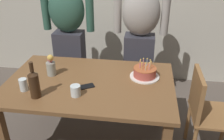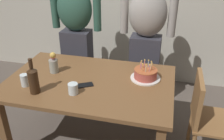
% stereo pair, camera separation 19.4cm
% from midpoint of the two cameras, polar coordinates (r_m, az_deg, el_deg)
% --- Properties ---
extents(dining_table, '(1.50, 0.96, 0.74)m').
position_cam_midpoint_polar(dining_table, '(2.28, -7.54, -4.84)').
color(dining_table, brown).
rests_on(dining_table, ground_plane).
extents(birthday_cake, '(0.27, 0.27, 0.17)m').
position_cam_midpoint_polar(birthday_cake, '(2.27, 5.19, -0.69)').
color(birthday_cake, white).
rests_on(birthday_cake, dining_table).
extents(water_glass_near, '(0.08, 0.08, 0.09)m').
position_cam_midpoint_polar(water_glass_near, '(2.03, -11.16, -4.79)').
color(water_glass_near, silver).
rests_on(water_glass_near, dining_table).
extents(water_glass_far, '(0.07, 0.07, 0.11)m').
position_cam_midpoint_polar(water_glass_far, '(2.22, -22.21, -3.23)').
color(water_glass_far, silver).
rests_on(water_glass_far, dining_table).
extents(wine_bottle, '(0.08, 0.08, 0.31)m').
position_cam_midpoint_polar(wine_bottle, '(2.06, -20.17, -3.05)').
color(wine_bottle, '#382314').
rests_on(wine_bottle, dining_table).
extents(cell_phone, '(0.16, 0.13, 0.01)m').
position_cam_midpoint_polar(cell_phone, '(2.15, -8.67, -3.86)').
color(cell_phone, black).
rests_on(cell_phone, dining_table).
extents(flower_vase, '(0.08, 0.09, 0.21)m').
position_cam_midpoint_polar(flower_vase, '(2.37, -16.26, 0.90)').
color(flower_vase, '#999E93').
rests_on(flower_vase, dining_table).
extents(person_man_bearded, '(0.61, 0.27, 1.66)m').
position_cam_midpoint_polar(person_man_bearded, '(2.98, -11.86, 7.77)').
color(person_man_bearded, '#33333D').
rests_on(person_man_bearded, ground_plane).
extents(person_woman_cardigan, '(0.61, 0.27, 1.66)m').
position_cam_midpoint_polar(person_woman_cardigan, '(2.82, 4.47, 7.11)').
color(person_woman_cardigan, '#33333D').
rests_on(person_woman_cardigan, ground_plane).
extents(dining_chair, '(0.42, 0.42, 0.87)m').
position_cam_midpoint_polar(dining_chair, '(2.36, 18.61, -8.69)').
color(dining_chair, olive).
rests_on(dining_chair, ground_plane).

